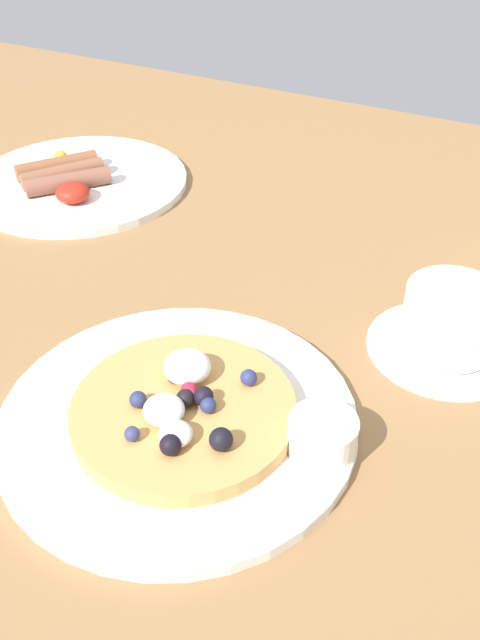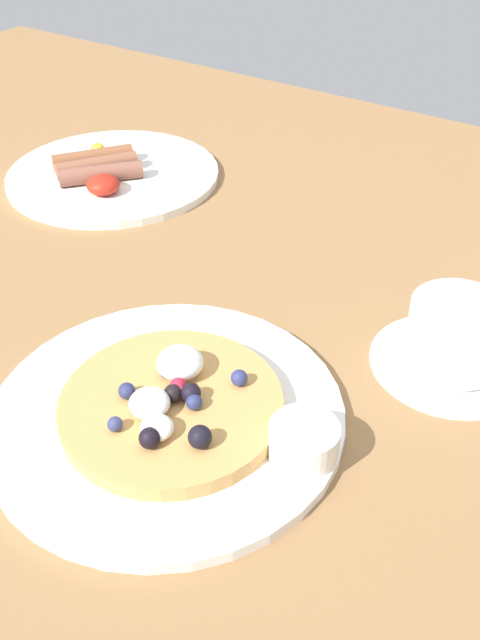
% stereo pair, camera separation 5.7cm
% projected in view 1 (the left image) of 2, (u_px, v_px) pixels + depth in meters
% --- Properties ---
extents(ground_plane, '(1.89, 1.31, 0.03)m').
position_uv_depth(ground_plane, '(171.00, 341.00, 0.68)').
color(ground_plane, olive).
extents(pancake_plate, '(0.29, 0.29, 0.01)m').
position_uv_depth(pancake_plate, '(178.00, 419.00, 0.57)').
color(pancake_plate, white).
rests_on(pancake_plate, ground_plane).
extents(pancake_with_berries, '(0.18, 0.18, 0.04)m').
position_uv_depth(pancake_with_berries, '(184.00, 408.00, 0.56)').
color(pancake_with_berries, tan).
rests_on(pancake_with_berries, pancake_plate).
extents(syrup_ramekin, '(0.05, 0.05, 0.03)m').
position_uv_depth(syrup_ramekin, '(323.00, 434.00, 0.53)').
color(syrup_ramekin, white).
rests_on(syrup_ramekin, pancake_plate).
extents(breakfast_plate, '(0.28, 0.28, 0.01)m').
position_uv_depth(breakfast_plate, '(80.00, 182.00, 0.91)').
color(breakfast_plate, white).
rests_on(breakfast_plate, ground_plane).
extents(fried_breakfast, '(0.14, 0.13, 0.02)m').
position_uv_depth(fried_breakfast, '(64.00, 175.00, 0.90)').
color(fried_breakfast, brown).
rests_on(fried_breakfast, breakfast_plate).
extents(coffee_saucer, '(0.14, 0.14, 0.01)m').
position_uv_depth(coffee_saucer, '(444.00, 346.00, 0.65)').
color(coffee_saucer, white).
rests_on(coffee_saucer, ground_plane).
extents(coffee_cup, '(0.12, 0.09, 0.06)m').
position_uv_depth(coffee_cup, '(452.00, 318.00, 0.63)').
color(coffee_cup, white).
rests_on(coffee_cup, coffee_saucer).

